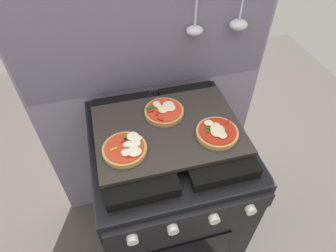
# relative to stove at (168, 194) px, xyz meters

# --- Properties ---
(ground_plane) EXTENTS (4.00, 4.00, 0.00)m
(ground_plane) POSITION_rel_stove_xyz_m (0.00, 0.00, -0.45)
(ground_plane) COLOR #4C4742
(kitchen_backsplash) EXTENTS (1.10, 0.09, 1.55)m
(kitchen_backsplash) POSITION_rel_stove_xyz_m (0.00, 0.34, 0.34)
(kitchen_backsplash) COLOR gray
(kitchen_backsplash) RESTS_ON ground_plane
(stove) EXTENTS (0.60, 0.64, 0.90)m
(stove) POSITION_rel_stove_xyz_m (0.00, 0.00, 0.00)
(stove) COLOR black
(stove) RESTS_ON ground_plane
(baking_tray) EXTENTS (0.54, 0.38, 0.02)m
(baking_tray) POSITION_rel_stove_xyz_m (0.00, 0.00, 0.46)
(baking_tray) COLOR #2D2826
(baking_tray) RESTS_ON stove
(pizza_left) EXTENTS (0.15, 0.15, 0.03)m
(pizza_left) POSITION_rel_stove_xyz_m (-0.17, -0.07, 0.48)
(pizza_left) COLOR tan
(pizza_left) RESTS_ON baking_tray
(pizza_right) EXTENTS (0.15, 0.15, 0.03)m
(pizza_right) POSITION_rel_stove_xyz_m (0.16, -0.08, 0.48)
(pizza_right) COLOR tan
(pizza_right) RESTS_ON baking_tray
(pizza_center) EXTENTS (0.15, 0.15, 0.03)m
(pizza_center) POSITION_rel_stove_xyz_m (0.01, 0.08, 0.48)
(pizza_center) COLOR #C18947
(pizza_center) RESTS_ON baking_tray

